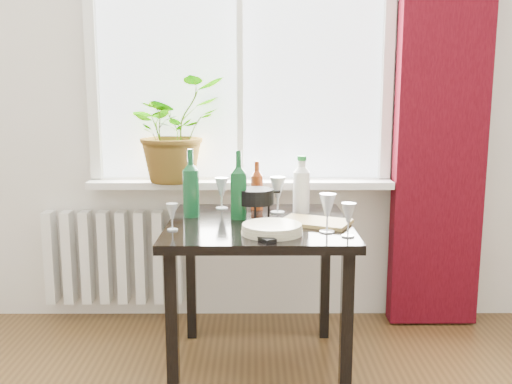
{
  "coord_description": "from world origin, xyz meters",
  "views": [
    {
      "loc": [
        0.08,
        -1.06,
        1.35
      ],
      "look_at": [
        0.09,
        1.55,
        0.88
      ],
      "focal_mm": 40.0,
      "sensor_mm": 36.0,
      "label": 1
    }
  ],
  "objects_px": {
    "wineglass_back_left": "(222,193)",
    "cutting_board": "(315,222)",
    "plate_stack": "(272,229)",
    "table": "(259,241)",
    "potted_plant": "(174,130)",
    "wineglass_far_right": "(348,219)",
    "wine_bottle_left": "(191,183)",
    "wineglass_front_right": "(327,213)",
    "fondue_pot": "(255,203)",
    "cleaning_bottle": "(301,184)",
    "wineglass_back_center": "(278,194)",
    "bottle_amber": "(257,185)",
    "radiator": "(114,257)",
    "wine_bottle_right": "(239,184)",
    "tv_remote": "(261,238)",
    "wineglass_front_left": "(172,217)"
  },
  "relations": [
    {
      "from": "bottle_amber",
      "to": "potted_plant",
      "type": "bearing_deg",
      "value": 150.46
    },
    {
      "from": "radiator",
      "to": "cutting_board",
      "type": "bearing_deg",
      "value": -31.13
    },
    {
      "from": "cleaning_bottle",
      "to": "wineglass_back_center",
      "type": "distance_m",
      "value": 0.13
    },
    {
      "from": "wine_bottle_right",
      "to": "fondue_pot",
      "type": "height_order",
      "value": "wine_bottle_right"
    },
    {
      "from": "tv_remote",
      "to": "table",
      "type": "bearing_deg",
      "value": 59.25
    },
    {
      "from": "radiator",
      "to": "cutting_board",
      "type": "height_order",
      "value": "cutting_board"
    },
    {
      "from": "bottle_amber",
      "to": "tv_remote",
      "type": "bearing_deg",
      "value": -88.63
    },
    {
      "from": "potted_plant",
      "to": "plate_stack",
      "type": "distance_m",
      "value": 1.01
    },
    {
      "from": "wineglass_back_center",
      "to": "fondue_pot",
      "type": "bearing_deg",
      "value": -137.42
    },
    {
      "from": "fondue_pot",
      "to": "tv_remote",
      "type": "bearing_deg",
      "value": -76.72
    },
    {
      "from": "wineglass_far_right",
      "to": "plate_stack",
      "type": "relative_size",
      "value": 0.56
    },
    {
      "from": "bottle_amber",
      "to": "plate_stack",
      "type": "xyz_separation_m",
      "value": [
        0.06,
        -0.52,
        -0.11
      ]
    },
    {
      "from": "plate_stack",
      "to": "wineglass_front_right",
      "type": "bearing_deg",
      "value": 6.7
    },
    {
      "from": "table",
      "to": "wineglass_front_right",
      "type": "xyz_separation_m",
      "value": [
        0.3,
        -0.2,
        0.18
      ]
    },
    {
      "from": "wineglass_far_right",
      "to": "fondue_pot",
      "type": "height_order",
      "value": "wineglass_far_right"
    },
    {
      "from": "wine_bottle_left",
      "to": "wine_bottle_right",
      "type": "relative_size",
      "value": 1.01
    },
    {
      "from": "potted_plant",
      "to": "bottle_amber",
      "type": "relative_size",
      "value": 2.27
    },
    {
      "from": "potted_plant",
      "to": "tv_remote",
      "type": "relative_size",
      "value": 3.61
    },
    {
      "from": "radiator",
      "to": "cleaning_bottle",
      "type": "bearing_deg",
      "value": -21.78
    },
    {
      "from": "table",
      "to": "wine_bottle_right",
      "type": "distance_m",
      "value": 0.29
    },
    {
      "from": "wineglass_front_right",
      "to": "wineglass_back_center",
      "type": "bearing_deg",
      "value": 116.44
    },
    {
      "from": "wineglass_far_right",
      "to": "tv_remote",
      "type": "distance_m",
      "value": 0.38
    },
    {
      "from": "wine_bottle_right",
      "to": "wineglass_back_center",
      "type": "xyz_separation_m",
      "value": [
        0.19,
        0.13,
        -0.07
      ]
    },
    {
      "from": "potted_plant",
      "to": "wine_bottle_right",
      "type": "relative_size",
      "value": 1.74
    },
    {
      "from": "radiator",
      "to": "tv_remote",
      "type": "bearing_deg",
      "value": -48.07
    },
    {
      "from": "cleaning_bottle",
      "to": "plate_stack",
      "type": "relative_size",
      "value": 1.1
    },
    {
      "from": "potted_plant",
      "to": "tv_remote",
      "type": "bearing_deg",
      "value": -61.54
    },
    {
      "from": "wineglass_back_center",
      "to": "bottle_amber",
      "type": "bearing_deg",
      "value": 139.3
    },
    {
      "from": "plate_stack",
      "to": "table",
      "type": "bearing_deg",
      "value": 103.57
    },
    {
      "from": "table",
      "to": "wineglass_far_right",
      "type": "relative_size",
      "value": 5.74
    },
    {
      "from": "fondue_pot",
      "to": "bottle_amber",
      "type": "bearing_deg",
      "value": 97.22
    },
    {
      "from": "wineglass_back_left",
      "to": "cutting_board",
      "type": "bearing_deg",
      "value": -37.43
    },
    {
      "from": "wine_bottle_left",
      "to": "cutting_board",
      "type": "xyz_separation_m",
      "value": [
        0.59,
        -0.16,
        -0.16
      ]
    },
    {
      "from": "wineglass_back_left",
      "to": "fondue_pot",
      "type": "xyz_separation_m",
      "value": [
        0.17,
        -0.21,
        -0.01
      ]
    },
    {
      "from": "table",
      "to": "cutting_board",
      "type": "bearing_deg",
      "value": -9.02
    },
    {
      "from": "table",
      "to": "fondue_pot",
      "type": "bearing_deg",
      "value": 99.67
    },
    {
      "from": "wineglass_far_right",
      "to": "wine_bottle_left",
      "type": "bearing_deg",
      "value": 150.83
    },
    {
      "from": "wineglass_front_right",
      "to": "wineglass_far_right",
      "type": "distance_m",
      "value": 0.11
    },
    {
      "from": "bottle_amber",
      "to": "wineglass_front_right",
      "type": "bearing_deg",
      "value": -58.26
    },
    {
      "from": "wine_bottle_left",
      "to": "wineglass_far_right",
      "type": "relative_size",
      "value": 2.28
    },
    {
      "from": "wine_bottle_right",
      "to": "wineglass_back_center",
      "type": "relative_size",
      "value": 1.76
    },
    {
      "from": "wineglass_front_right",
      "to": "fondue_pot",
      "type": "relative_size",
      "value": 0.84
    },
    {
      "from": "potted_plant",
      "to": "wineglass_back_left",
      "type": "bearing_deg",
      "value": -41.64
    },
    {
      "from": "radiator",
      "to": "potted_plant",
      "type": "bearing_deg",
      "value": -11.72
    },
    {
      "from": "potted_plant",
      "to": "wineglass_front_left",
      "type": "distance_m",
      "value": 0.79
    },
    {
      "from": "plate_stack",
      "to": "tv_remote",
      "type": "xyz_separation_m",
      "value": [
        -0.05,
        -0.1,
        -0.01
      ]
    },
    {
      "from": "radiator",
      "to": "wineglass_far_right",
      "type": "height_order",
      "value": "wineglass_far_right"
    },
    {
      "from": "radiator",
      "to": "tv_remote",
      "type": "distance_m",
      "value": 1.34
    },
    {
      "from": "potted_plant",
      "to": "wineglass_far_right",
      "type": "height_order",
      "value": "potted_plant"
    },
    {
      "from": "wine_bottle_right",
      "to": "cleaning_bottle",
      "type": "bearing_deg",
      "value": 23.23
    }
  ]
}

